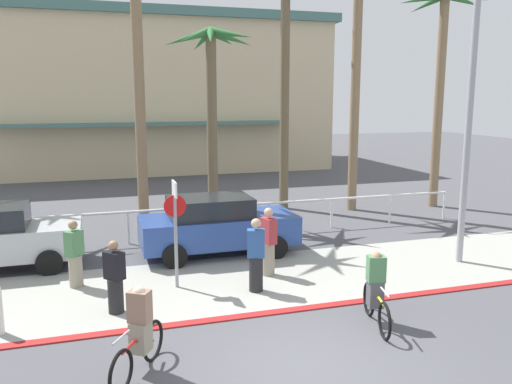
% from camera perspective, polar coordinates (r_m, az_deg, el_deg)
% --- Properties ---
extents(ground_plane, '(80.00, 80.00, 0.00)m').
position_cam_1_polar(ground_plane, '(18.47, -6.82, -3.78)').
color(ground_plane, '#4C4C51').
extents(sidewalk_strip, '(44.00, 4.00, 0.02)m').
position_cam_1_polar(sidewalk_strip, '(13.04, -2.07, -9.71)').
color(sidewalk_strip, '#9E9E93').
rests_on(sidewalk_strip, ground).
extents(curb_paint, '(44.00, 0.24, 0.03)m').
position_cam_1_polar(curb_paint, '(11.26, 0.69, -13.03)').
color(curb_paint, maroon).
rests_on(curb_paint, ground).
extents(building_backdrop, '(22.99, 12.44, 9.29)m').
position_cam_1_polar(building_backdrop, '(35.26, -12.72, 10.38)').
color(building_backdrop, beige).
rests_on(building_backdrop, ground).
extents(rail_fence, '(18.31, 0.08, 1.04)m').
position_cam_1_polar(rail_fence, '(16.84, -5.95, -2.22)').
color(rail_fence, white).
rests_on(rail_fence, ground).
extents(stop_sign_bike_lane, '(0.52, 0.56, 2.56)m').
position_cam_1_polar(stop_sign_bike_lane, '(12.36, -8.73, -2.89)').
color(stop_sign_bike_lane, gray).
rests_on(stop_sign_bike_lane, ground).
extents(streetlight_curb, '(0.24, 2.54, 7.50)m').
position_cam_1_polar(streetlight_curb, '(14.76, 22.72, 8.76)').
color(streetlight_curb, '#9EA0A5').
rests_on(streetlight_curb, ground).
extents(palm_tree_3, '(2.82, 2.82, 9.60)m').
position_cam_1_polar(palm_tree_3, '(18.12, -12.81, 18.00)').
color(palm_tree_3, '#846B4C').
rests_on(palm_tree_3, ground).
extents(palm_tree_4, '(3.05, 3.00, 6.82)m').
position_cam_1_polar(palm_tree_4, '(18.69, -4.80, 12.20)').
color(palm_tree_4, brown).
rests_on(palm_tree_4, ground).
extents(palm_tree_5, '(3.68, 3.25, 9.25)m').
position_cam_1_polar(palm_tree_5, '(21.11, 3.23, 16.96)').
color(palm_tree_5, brown).
rests_on(palm_tree_5, ground).
extents(palm_tree_6, '(2.75, 2.68, 9.08)m').
position_cam_1_polar(palm_tree_6, '(21.09, 10.82, 15.06)').
color(palm_tree_6, '#846B4C').
rests_on(palm_tree_6, ground).
extents(palm_tree_7, '(3.51, 3.18, 8.48)m').
position_cam_1_polar(palm_tree_7, '(22.64, 19.39, 14.25)').
color(palm_tree_7, '#846B4C').
rests_on(palm_tree_7, ground).
extents(car_blue_2, '(4.40, 2.02, 1.69)m').
position_cam_1_polar(car_blue_2, '(15.06, -4.28, -3.56)').
color(car_blue_2, '#284793').
rests_on(car_blue_2, ground).
extents(cyclist_yellow_0, '(0.50, 1.78, 1.50)m').
position_cam_1_polar(cyclist_yellow_0, '(10.84, 12.85, -10.36)').
color(cyclist_yellow_0, black).
rests_on(cyclist_yellow_0, ground).
extents(cyclist_red_1, '(1.02, 1.57, 1.50)m').
position_cam_1_polar(cyclist_red_1, '(9.05, -12.52, -14.64)').
color(cyclist_red_1, black).
rests_on(cyclist_red_1, ground).
extents(pedestrian_0, '(0.46, 0.47, 1.57)m').
position_cam_1_polar(pedestrian_0, '(11.43, -15.01, -9.23)').
color(pedestrian_0, '#232326').
rests_on(pedestrian_0, ground).
extents(pedestrian_1, '(0.46, 0.47, 1.63)m').
position_cam_1_polar(pedestrian_1, '(13.20, -19.00, -6.65)').
color(pedestrian_1, gray).
rests_on(pedestrian_1, ground).
extents(pedestrian_2, '(0.46, 0.40, 1.75)m').
position_cam_1_polar(pedestrian_2, '(12.20, 0.00, -7.16)').
color(pedestrian_2, '#232326').
rests_on(pedestrian_2, ground).
extents(pedestrian_3, '(0.40, 0.46, 1.75)m').
position_cam_1_polar(pedestrian_3, '(13.28, 1.34, -5.69)').
color(pedestrian_3, gray).
rests_on(pedestrian_3, ground).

